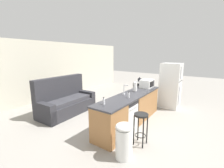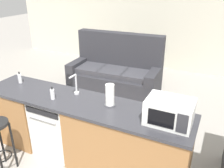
{
  "view_description": "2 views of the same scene",
  "coord_description": "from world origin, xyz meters",
  "px_view_note": "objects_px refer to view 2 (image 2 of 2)",
  "views": [
    {
      "loc": [
        -3.59,
        -1.95,
        2.05
      ],
      "look_at": [
        0.19,
        0.71,
        1.12
      ],
      "focal_mm": 24.0,
      "sensor_mm": 36.0,
      "label": 1
    },
    {
      "loc": [
        1.72,
        -2.27,
        2.35
      ],
      "look_at": [
        0.33,
        0.59,
        0.94
      ],
      "focal_mm": 38.0,
      "sensor_mm": 36.0,
      "label": 2
    }
  ],
  "objects_px": {
    "microwave": "(169,112)",
    "paper_towel_roll": "(110,95)",
    "dish_soap_bottle": "(20,78)",
    "couch": "(116,73)",
    "dishwasher": "(58,125)",
    "soap_bottle": "(52,94)"
  },
  "relations": [
    {
      "from": "dishwasher",
      "to": "soap_bottle",
      "type": "xyz_separation_m",
      "value": [
        0.05,
        -0.11,
        0.55
      ]
    },
    {
      "from": "microwave",
      "to": "couch",
      "type": "distance_m",
      "value": 2.95
    },
    {
      "from": "dishwasher",
      "to": "microwave",
      "type": "height_order",
      "value": "microwave"
    },
    {
      "from": "dish_soap_bottle",
      "to": "couch",
      "type": "xyz_separation_m",
      "value": [
        0.59,
        2.21,
        -0.58
      ]
    },
    {
      "from": "dishwasher",
      "to": "couch",
      "type": "height_order",
      "value": "couch"
    },
    {
      "from": "paper_towel_roll",
      "to": "couch",
      "type": "height_order",
      "value": "couch"
    },
    {
      "from": "dish_soap_bottle",
      "to": "couch",
      "type": "height_order",
      "value": "couch"
    },
    {
      "from": "paper_towel_roll",
      "to": "soap_bottle",
      "type": "height_order",
      "value": "paper_towel_roll"
    },
    {
      "from": "paper_towel_roll",
      "to": "soap_bottle",
      "type": "bearing_deg",
      "value": -166.57
    },
    {
      "from": "paper_towel_roll",
      "to": "microwave",
      "type": "bearing_deg",
      "value": -5.51
    },
    {
      "from": "dishwasher",
      "to": "paper_towel_roll",
      "type": "xyz_separation_m",
      "value": [
        0.8,
        0.07,
        0.62
      ]
    },
    {
      "from": "couch",
      "to": "dish_soap_bottle",
      "type": "bearing_deg",
      "value": -104.94
    },
    {
      "from": "paper_towel_roll",
      "to": "soap_bottle",
      "type": "relative_size",
      "value": 1.6
    },
    {
      "from": "microwave",
      "to": "paper_towel_roll",
      "type": "relative_size",
      "value": 1.77
    },
    {
      "from": "dishwasher",
      "to": "paper_towel_roll",
      "type": "height_order",
      "value": "paper_towel_roll"
    },
    {
      "from": "dishwasher",
      "to": "dish_soap_bottle",
      "type": "height_order",
      "value": "dish_soap_bottle"
    },
    {
      "from": "soap_bottle",
      "to": "dish_soap_bottle",
      "type": "xyz_separation_m",
      "value": [
        -0.79,
        0.22,
        0.0
      ]
    },
    {
      "from": "soap_bottle",
      "to": "couch",
      "type": "distance_m",
      "value": 2.5
    },
    {
      "from": "dishwasher",
      "to": "dish_soap_bottle",
      "type": "bearing_deg",
      "value": 171.76
    },
    {
      "from": "soap_bottle",
      "to": "dish_soap_bottle",
      "type": "bearing_deg",
      "value": 164.82
    },
    {
      "from": "couch",
      "to": "soap_bottle",
      "type": "bearing_deg",
      "value": -85.18
    },
    {
      "from": "microwave",
      "to": "dish_soap_bottle",
      "type": "xyz_separation_m",
      "value": [
        -2.3,
        0.11,
        -0.07
      ]
    }
  ]
}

